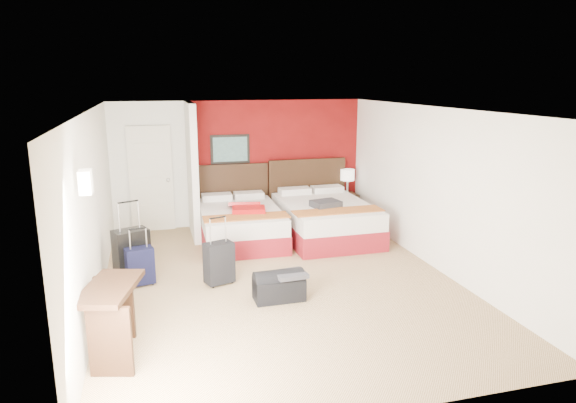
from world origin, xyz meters
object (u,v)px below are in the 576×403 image
object	(u,v)px
table_lamp	(347,182)
suitcase_black	(132,256)
desk	(112,321)
nightstand	(347,207)
suitcase_navy	(140,268)
bed_right	(325,220)
duffel_bag	(279,288)
bed_left	(241,225)
suitcase_charcoal	(219,264)
red_suitcase_open	(247,207)

from	to	relation	value
table_lamp	suitcase_black	world-z (taller)	table_lamp
table_lamp	desk	world-z (taller)	table_lamp
nightstand	suitcase_navy	bearing A→B (deg)	-150.80
bed_right	table_lamp	xyz separation A→B (m)	(0.84, 1.06, 0.49)
suitcase_black	table_lamp	bearing A→B (deg)	5.51
table_lamp	bed_right	bearing A→B (deg)	-128.67
duffel_bag	desk	size ratio (longest dim) A/B	0.69
bed_left	suitcase_navy	bearing A→B (deg)	-135.16
nightstand	table_lamp	xyz separation A→B (m)	(0.00, 0.00, 0.54)
nightstand	duffel_bag	size ratio (longest dim) A/B	0.84
bed_left	duffel_bag	xyz separation A→B (m)	(0.05, -2.67, -0.14)
bed_left	suitcase_charcoal	size ratio (longest dim) A/B	3.45
suitcase_charcoal	desk	world-z (taller)	desk
suitcase_black	suitcase_navy	distance (m)	0.31
nightstand	suitcase_navy	world-z (taller)	nightstand
red_suitcase_open	desk	xyz separation A→B (m)	(-2.11, -3.51, -0.26)
bed_left	bed_right	xyz separation A→B (m)	(1.58, -0.16, 0.03)
suitcase_charcoal	suitcase_navy	world-z (taller)	suitcase_charcoal
bed_left	suitcase_charcoal	world-z (taller)	bed_left
bed_left	duffel_bag	distance (m)	2.67
duffel_bag	bed_right	bearing A→B (deg)	57.94
suitcase_black	suitcase_charcoal	xyz separation A→B (m)	(1.22, -0.52, -0.07)
bed_right	nightstand	world-z (taller)	bed_right
suitcase_navy	desk	xyz separation A→B (m)	(-0.26, -1.95, 0.14)
nightstand	suitcase_black	xyz separation A→B (m)	(-4.29, -2.29, 0.08)
suitcase_black	suitcase_charcoal	world-z (taller)	suitcase_black
suitcase_navy	duffel_bag	bearing A→B (deg)	-42.53
suitcase_black	suitcase_navy	world-z (taller)	suitcase_black
bed_right	suitcase_charcoal	bearing A→B (deg)	-142.45
duffel_bag	nightstand	bearing A→B (deg)	55.60
suitcase_black	desk	distance (m)	2.22
nightstand	desk	world-z (taller)	desk
nightstand	suitcase_navy	size ratio (longest dim) A/B	1.06
table_lamp	desk	size ratio (longest dim) A/B	0.53
suitcase_navy	duffel_bag	xyz separation A→B (m)	(1.81, -1.01, -0.10)
red_suitcase_open	table_lamp	world-z (taller)	table_lamp
bed_left	duffel_bag	bearing A→B (deg)	-87.51
nightstand	bed_left	bearing A→B (deg)	-162.02
bed_left	bed_right	distance (m)	1.58
bed_right	red_suitcase_open	bearing A→B (deg)	176.98
duffel_bag	desk	distance (m)	2.28
red_suitcase_open	bed_right	bearing A→B (deg)	7.83
table_lamp	bed_left	bearing A→B (deg)	-159.72
suitcase_charcoal	suitcase_black	bearing A→B (deg)	138.02
bed_right	duffel_bag	size ratio (longest dim) A/B	3.31
duffel_bag	suitcase_black	bearing A→B (deg)	145.56
nightstand	bed_right	bearing A→B (deg)	-130.97
bed_right	desk	xyz separation A→B (m)	(-3.58, -3.45, 0.07)
suitcase_navy	desk	size ratio (longest dim) A/B	0.55
nightstand	suitcase_navy	xyz separation A→B (m)	(-4.17, -2.56, -0.02)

